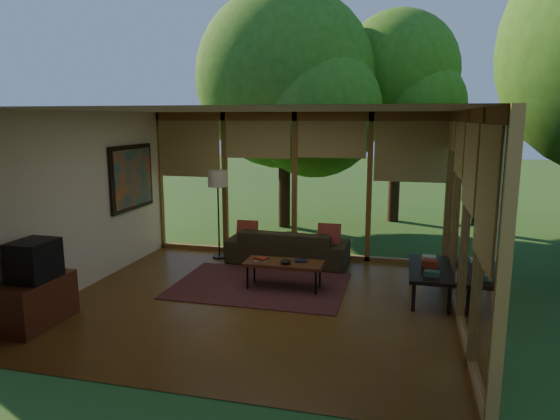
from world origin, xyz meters
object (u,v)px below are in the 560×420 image
(media_cabinet, at_px, (36,302))
(sofa, at_px, (288,246))
(coffee_table, at_px, (284,264))
(side_console, at_px, (430,271))
(television, at_px, (34,260))
(floor_lamp, at_px, (218,184))

(media_cabinet, bearing_deg, sofa, 54.38)
(coffee_table, xyz_separation_m, side_console, (2.15, 0.14, 0.02))
(television, distance_m, coffee_table, 3.44)
(media_cabinet, xyz_separation_m, coffee_table, (2.72, 2.09, 0.09))
(media_cabinet, distance_m, side_console, 5.36)
(media_cabinet, bearing_deg, side_console, 24.56)
(media_cabinet, height_order, coffee_table, media_cabinet)
(television, height_order, coffee_table, television)
(floor_lamp, height_order, side_console, floor_lamp)
(sofa, relative_size, side_console, 1.54)
(media_cabinet, relative_size, side_console, 0.71)
(sofa, height_order, television, television)
(sofa, bearing_deg, television, 56.15)
(sofa, distance_m, media_cabinet, 4.23)
(floor_lamp, bearing_deg, sofa, -1.56)
(television, relative_size, side_console, 0.39)
(sofa, height_order, media_cabinet, sofa)
(television, xyz_separation_m, floor_lamp, (1.11, 3.48, 0.56))
(television, relative_size, coffee_table, 0.46)
(media_cabinet, height_order, television, television)
(television, bearing_deg, floor_lamp, 72.32)
(coffee_table, relative_size, side_console, 0.86)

